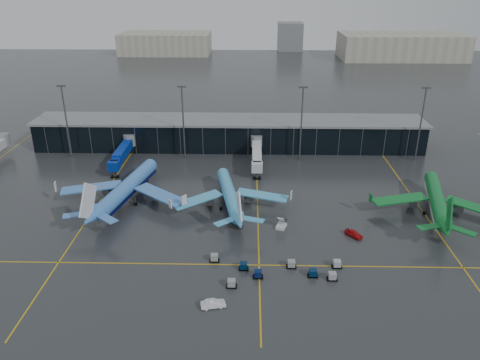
{
  "coord_description": "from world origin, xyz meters",
  "views": [
    {
      "loc": [
        7.76,
        -102.31,
        59.57
      ],
      "look_at": [
        5.0,
        18.0,
        6.0
      ],
      "focal_mm": 35.0,
      "sensor_mm": 36.0,
      "label": 1
    }
  ],
  "objects_px": {
    "service_van_white": "(213,304)",
    "airliner_arkefly": "(127,179)",
    "airliner_aer_lingus": "(438,191)",
    "service_van_red": "(354,234)",
    "mobile_airstair": "(281,225)",
    "baggage_carts": "(277,270)",
    "airliner_klm_near": "(229,187)"
  },
  "relations": [
    {
      "from": "service_van_white",
      "to": "mobile_airstair",
      "type": "bearing_deg",
      "value": -38.53
    },
    {
      "from": "airliner_klm_near",
      "to": "airliner_aer_lingus",
      "type": "xyz_separation_m",
      "value": [
        55.77,
        -2.53,
        0.34
      ]
    },
    {
      "from": "baggage_carts",
      "to": "mobile_airstair",
      "type": "relative_size",
      "value": 7.87
    },
    {
      "from": "mobile_airstair",
      "to": "service_van_white",
      "type": "bearing_deg",
      "value": -97.12
    },
    {
      "from": "airliner_arkefly",
      "to": "service_van_white",
      "type": "bearing_deg",
      "value": -47.25
    },
    {
      "from": "airliner_aer_lingus",
      "to": "mobile_airstair",
      "type": "xyz_separation_m",
      "value": [
        -42.02,
        -9.25,
        -5.51
      ]
    },
    {
      "from": "airliner_arkefly",
      "to": "airliner_aer_lingus",
      "type": "xyz_separation_m",
      "value": [
        84.54,
        -5.04,
        -0.61
      ]
    },
    {
      "from": "service_van_white",
      "to": "service_van_red",
      "type": "bearing_deg",
      "value": -62.95
    },
    {
      "from": "airliner_aer_lingus",
      "to": "baggage_carts",
      "type": "bearing_deg",
      "value": -132.87
    },
    {
      "from": "baggage_carts",
      "to": "airliner_aer_lingus",
      "type": "bearing_deg",
      "value": 33.4
    },
    {
      "from": "airliner_aer_lingus",
      "to": "mobile_airstair",
      "type": "relative_size",
      "value": 10.95
    },
    {
      "from": "airliner_arkefly",
      "to": "baggage_carts",
      "type": "xyz_separation_m",
      "value": [
        40.56,
        -34.04,
        -6.14
      ]
    },
    {
      "from": "baggage_carts",
      "to": "service_van_white",
      "type": "distance_m",
      "value": 17.44
    },
    {
      "from": "service_van_white",
      "to": "baggage_carts",
      "type": "bearing_deg",
      "value": -61.36
    },
    {
      "from": "baggage_carts",
      "to": "service_van_white",
      "type": "relative_size",
      "value": 6.06
    },
    {
      "from": "airliner_arkefly",
      "to": "airliner_klm_near",
      "type": "xyz_separation_m",
      "value": [
        28.77,
        -2.52,
        -0.95
      ]
    },
    {
      "from": "airliner_aer_lingus",
      "to": "service_van_red",
      "type": "distance_m",
      "value": 28.36
    },
    {
      "from": "airliner_aer_lingus",
      "to": "service_van_white",
      "type": "xyz_separation_m",
      "value": [
        -57.04,
        -40.57,
        -5.48
      ]
    },
    {
      "from": "baggage_carts",
      "to": "mobile_airstair",
      "type": "distance_m",
      "value": 19.85
    },
    {
      "from": "service_van_red",
      "to": "service_van_white",
      "type": "height_order",
      "value": "service_van_red"
    },
    {
      "from": "airliner_aer_lingus",
      "to": "service_van_red",
      "type": "height_order",
      "value": "airliner_aer_lingus"
    },
    {
      "from": "airliner_arkefly",
      "to": "baggage_carts",
      "type": "distance_m",
      "value": 53.31
    },
    {
      "from": "mobile_airstair",
      "to": "service_van_red",
      "type": "bearing_deg",
      "value": 5.58
    },
    {
      "from": "airliner_arkefly",
      "to": "mobile_airstair",
      "type": "height_order",
      "value": "airliner_arkefly"
    },
    {
      "from": "airliner_aer_lingus",
      "to": "baggage_carts",
      "type": "distance_m",
      "value": 52.97
    },
    {
      "from": "airliner_aer_lingus",
      "to": "service_van_white",
      "type": "relative_size",
      "value": 8.43
    },
    {
      "from": "service_van_white",
      "to": "airliner_arkefly",
      "type": "bearing_deg",
      "value": 18.17
    },
    {
      "from": "baggage_carts",
      "to": "service_van_white",
      "type": "xyz_separation_m",
      "value": [
        -13.05,
        -11.57,
        0.04
      ]
    },
    {
      "from": "airliner_aer_lingus",
      "to": "service_van_white",
      "type": "height_order",
      "value": "airliner_aer_lingus"
    },
    {
      "from": "airliner_klm_near",
      "to": "service_van_red",
      "type": "relative_size",
      "value": 8.19
    },
    {
      "from": "airliner_arkefly",
      "to": "airliner_klm_near",
      "type": "height_order",
      "value": "airliner_arkefly"
    },
    {
      "from": "airliner_arkefly",
      "to": "mobile_airstair",
      "type": "bearing_deg",
      "value": -6.92
    }
  ]
}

